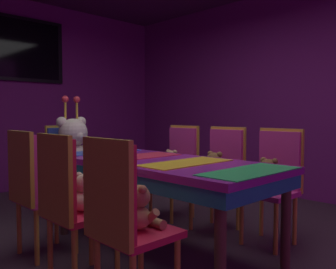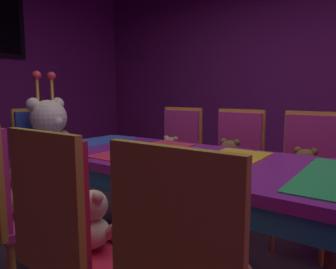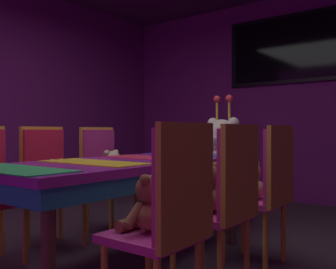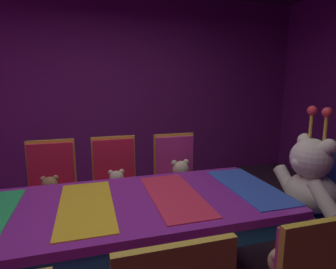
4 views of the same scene
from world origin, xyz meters
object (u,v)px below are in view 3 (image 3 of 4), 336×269
(teddy_left_1, at_px, (58,177))
(banquet_table, at_px, (124,173))
(chair_left_2, at_px, (102,168))
(chair_right_2, at_px, (270,181))
(chair_right_1, at_px, (229,192))
(chair_left_1, at_px, (47,173))
(king_teddy_bear, at_px, (221,153))
(teddy_right_1, at_px, (207,191))
(teddy_left_2, at_px, (113,169))
(wall_tv, at_px, (285,49))
(throne_chair, at_px, (229,165))
(teddy_right_2, at_px, (251,183))
(chair_right_0, at_px, (173,207))
(teddy_right_0, at_px, (149,207))

(teddy_left_1, bearing_deg, banquet_table, 2.29)
(chair_left_2, relative_size, chair_right_2, 1.00)
(teddy_left_1, height_order, chair_right_1, chair_right_1)
(chair_left_1, height_order, king_teddy_bear, king_teddy_bear)
(chair_right_2, bearing_deg, teddy_right_1, 75.75)
(teddy_left_2, distance_m, chair_right_1, 1.62)
(teddy_left_1, relative_size, teddy_left_2, 0.83)
(king_teddy_bear, height_order, wall_tv, wall_tv)
(chair_left_1, distance_m, throne_chair, 1.79)
(banquet_table, distance_m, chair_right_1, 0.84)
(teddy_left_1, distance_m, teddy_right_2, 1.54)
(chair_left_2, xyz_separation_m, wall_tv, (0.83, 2.54, 1.45))
(chair_left_1, height_order, chair_left_2, same)
(teddy_left_1, xyz_separation_m, king_teddy_bear, (0.72, 1.41, 0.16))
(chair_left_1, bearing_deg, teddy_left_1, -0.00)
(teddy_right_1, relative_size, wall_tv, 0.20)
(teddy_left_1, height_order, chair_right_0, chair_right_0)
(throne_chair, xyz_separation_m, wall_tv, (0.00, 1.56, 1.45))
(teddy_left_1, xyz_separation_m, teddy_right_1, (1.41, 0.03, 0.02))
(chair_left_1, bearing_deg, king_teddy_bear, 58.51)
(chair_left_1, height_order, throne_chair, same)
(chair_right_2, bearing_deg, wall_tv, -71.55)
(teddy_left_1, distance_m, teddy_right_1, 1.41)
(teddy_right_2, bearing_deg, chair_right_0, 97.68)
(chair_right_0, bearing_deg, banquet_table, -33.38)
(chair_right_1, xyz_separation_m, king_teddy_bear, (-0.84, 1.38, 0.13))
(chair_left_2, distance_m, teddy_right_0, 1.91)
(teddy_right_2, xyz_separation_m, wall_tv, (-0.70, 2.52, 1.47))
(teddy_right_0, height_order, chair_right_1, chair_right_1)
(chair_left_1, distance_m, wall_tv, 3.56)
(chair_left_2, relative_size, chair_right_1, 1.00)
(chair_right_1, xyz_separation_m, throne_chair, (-0.84, 1.54, 0.00))
(chair_right_1, bearing_deg, king_teddy_bear, -58.72)
(king_teddy_bear, bearing_deg, teddy_right_1, 26.66)
(chair_right_1, relative_size, king_teddy_bear, 1.16)
(banquet_table, height_order, chair_right_2, chair_right_2)
(chair_left_2, height_order, chair_right_1, same)
(chair_right_0, height_order, chair_right_1, same)
(chair_right_2, bearing_deg, chair_left_2, 0.89)
(teddy_right_0, distance_m, wall_tv, 4.01)
(teddy_right_0, distance_m, teddy_right_2, 1.15)
(teddy_left_1, distance_m, king_teddy_bear, 1.59)
(teddy_left_2, bearing_deg, banquet_table, -39.46)
(teddy_left_1, distance_m, chair_right_0, 1.66)
(chair_right_1, bearing_deg, chair_right_0, 91.73)
(chair_right_0, height_order, chair_right_2, same)
(chair_right_0, distance_m, wall_tv, 4.04)
(teddy_right_1, bearing_deg, banquet_table, 0.11)
(chair_left_1, relative_size, chair_left_2, 1.00)
(teddy_right_0, distance_m, king_teddy_bear, 2.07)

